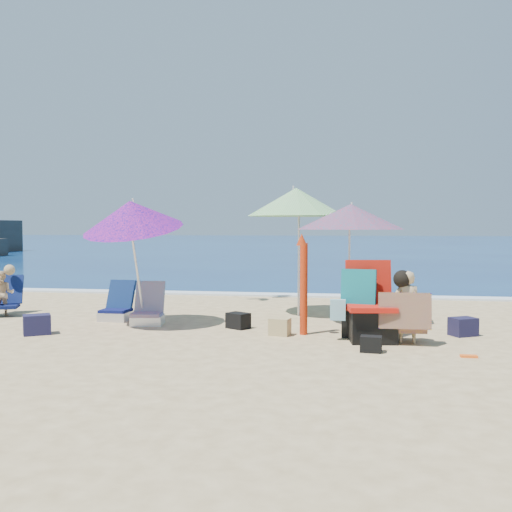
# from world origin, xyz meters

# --- Properties ---
(ground) EXTENTS (120.00, 120.00, 0.00)m
(ground) POSITION_xyz_m (0.00, 0.00, 0.00)
(ground) COLOR #D8BC84
(ground) RESTS_ON ground
(sea) EXTENTS (120.00, 80.00, 0.12)m
(sea) POSITION_xyz_m (0.00, 45.00, -0.05)
(sea) COLOR navy
(sea) RESTS_ON ground
(foam) EXTENTS (120.00, 0.50, 0.04)m
(foam) POSITION_xyz_m (0.00, 5.10, 0.02)
(foam) COLOR white
(foam) RESTS_ON ground
(umbrella_turquoise) EXTENTS (1.86, 1.86, 1.93)m
(umbrella_turquoise) POSITION_xyz_m (1.11, 1.61, 1.70)
(umbrella_turquoise) COLOR silver
(umbrella_turquoise) RESTS_ON ground
(umbrella_striped) EXTENTS (1.99, 1.99, 2.25)m
(umbrella_striped) POSITION_xyz_m (0.18, 2.38, 1.96)
(umbrella_striped) COLOR silver
(umbrella_striped) RESTS_ON ground
(umbrella_blue) EXTENTS (1.78, 1.83, 2.10)m
(umbrella_blue) POSITION_xyz_m (-2.19, 0.83, 1.72)
(umbrella_blue) COLOR silver
(umbrella_blue) RESTS_ON ground
(furled_umbrella) EXTENTS (0.20, 0.37, 1.45)m
(furled_umbrella) POSITION_xyz_m (0.45, 0.59, 0.79)
(furled_umbrella) COLOR #BC2C0D
(furled_umbrella) RESTS_ON ground
(chair_navy) EXTENTS (0.48, 0.58, 0.64)m
(chair_navy) POSITION_xyz_m (-2.69, 1.41, 0.17)
(chair_navy) COLOR #0C1247
(chair_navy) RESTS_ON ground
(chair_rainbow) EXTENTS (0.56, 0.65, 0.66)m
(chair_rainbow) POSITION_xyz_m (-2.05, 1.10, 0.18)
(chair_rainbow) COLOR #D5714B
(chair_rainbow) RESTS_ON ground
(camp_chair_left) EXTENTS (0.70, 0.74, 1.08)m
(camp_chair_left) POSITION_xyz_m (1.39, 0.30, 0.33)
(camp_chair_left) COLOR red
(camp_chair_left) RESTS_ON ground
(camp_chair_right) EXTENTS (0.79, 0.79, 0.97)m
(camp_chair_right) POSITION_xyz_m (1.26, 0.60, 0.35)
(camp_chair_right) COLOR #A4230B
(camp_chair_right) RESTS_ON ground
(person_center) EXTENTS (0.66, 0.54, 0.97)m
(person_center) POSITION_xyz_m (1.82, 0.19, 0.47)
(person_center) COLOR tan
(person_center) RESTS_ON ground
(person_left) EXTENTS (0.68, 0.83, 0.87)m
(person_left) POSITION_xyz_m (-4.79, 1.51, 0.40)
(person_left) COLOR #D4AF7F
(person_left) RESTS_ON ground
(bag_navy_a) EXTENTS (0.45, 0.42, 0.28)m
(bag_navy_a) POSITION_xyz_m (-3.32, 0.03, 0.14)
(bag_navy_a) COLOR #1C1B3C
(bag_navy_a) RESTS_ON ground
(bag_black_a) EXTENTS (0.40, 0.37, 0.24)m
(bag_black_a) POSITION_xyz_m (-0.57, 0.96, 0.12)
(bag_black_a) COLOR black
(bag_black_a) RESTS_ON ground
(bag_tan) EXTENTS (0.32, 0.26, 0.24)m
(bag_tan) POSITION_xyz_m (0.12, 0.52, 0.12)
(bag_tan) COLOR tan
(bag_tan) RESTS_ON ground
(bag_navy_b) EXTENTS (0.42, 0.39, 0.26)m
(bag_navy_b) POSITION_xyz_m (2.69, 0.89, 0.13)
(bag_navy_b) COLOR #191835
(bag_navy_b) RESTS_ON ground
(bag_black_b) EXTENTS (0.28, 0.21, 0.20)m
(bag_black_b) POSITION_xyz_m (1.36, -0.39, 0.10)
(bag_black_b) COLOR black
(bag_black_b) RESTS_ON ground
(orange_item) EXTENTS (0.19, 0.09, 0.03)m
(orange_item) POSITION_xyz_m (2.49, -0.49, 0.01)
(orange_item) COLOR #FF601A
(orange_item) RESTS_ON ground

